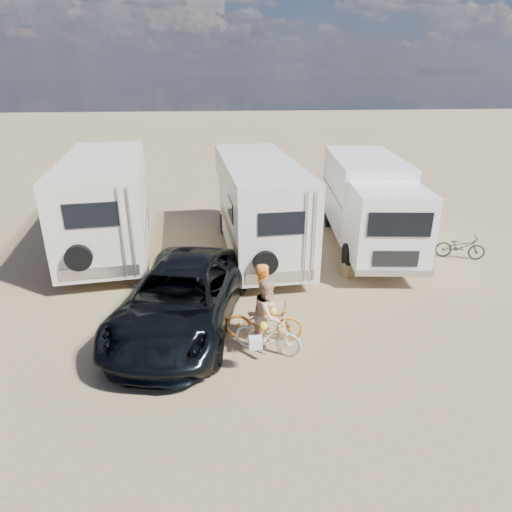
{
  "coord_description": "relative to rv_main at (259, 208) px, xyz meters",
  "views": [
    {
      "loc": [
        -1.19,
        -8.14,
        6.11
      ],
      "look_at": [
        -0.12,
        3.3,
        1.3
      ],
      "focal_mm": 30.93,
      "sensor_mm": 36.0,
      "label": 1
    }
  ],
  "objects": [
    {
      "name": "ground",
      "position": [
        -0.3,
        -6.82,
        -1.67
      ],
      "size": [
        140.0,
        140.0,
        0.0
      ],
      "primitive_type": "plane",
      "color": "#9E845E",
      "rests_on": "ground"
    },
    {
      "name": "box_truck",
      "position": [
        4.09,
        0.22,
        -0.08
      ],
      "size": [
        3.23,
        7.73,
        3.17
      ],
      "primitive_type": null,
      "rotation": [
        0.0,
        0.0,
        -0.11
      ],
      "color": "white",
      "rests_on": "ground"
    },
    {
      "name": "dark_suv",
      "position": [
        -2.47,
        -4.93,
        -0.85
      ],
      "size": [
        3.9,
        6.29,
        1.62
      ],
      "primitive_type": "imported",
      "rotation": [
        0.0,
        0.0,
        -0.22
      ],
      "color": "black",
      "rests_on": "ground"
    },
    {
      "name": "crate",
      "position": [
        2.71,
        -2.35,
        -1.48
      ],
      "size": [
        0.57,
        0.57,
        0.36
      ],
      "primitive_type": "cube",
      "rotation": [
        0.0,
        0.0,
        0.3
      ],
      "color": "olive",
      "rests_on": "ground"
    },
    {
      "name": "bike_man",
      "position": [
        -0.44,
        -5.72,
        -1.17
      ],
      "size": [
        1.99,
        0.99,
        1.0
      ],
      "primitive_type": "imported",
      "rotation": [
        0.0,
        0.0,
        1.39
      ],
      "color": "#C46F1C",
      "rests_on": "ground"
    },
    {
      "name": "rider_woman",
      "position": [
        -0.41,
        -6.3,
        -0.81
      ],
      "size": [
        0.94,
        1.03,
        1.71
      ],
      "primitive_type": "imported",
      "rotation": [
        0.0,
        0.0,
        1.14
      ],
      "color": "tan",
      "rests_on": "ground"
    },
    {
      "name": "cooler",
      "position": [
        -2.71,
        -2.94,
        -1.47
      ],
      "size": [
        0.58,
        0.49,
        0.4
      ],
      "primitive_type": "cube",
      "rotation": [
        0.0,
        0.0,
        -0.3
      ],
      "color": "#1D4E8B",
      "rests_on": "ground"
    },
    {
      "name": "rv_left",
      "position": [
        -5.4,
        0.74,
        0.02
      ],
      "size": [
        3.56,
        7.79,
        3.38
      ],
      "primitive_type": null,
      "rotation": [
        0.0,
        0.0,
        0.12
      ],
      "color": "beige",
      "rests_on": "ground"
    },
    {
      "name": "rider_man",
      "position": [
        -0.44,
        -5.72,
        -0.74
      ],
      "size": [
        0.55,
        0.74,
        1.84
      ],
      "primitive_type": "imported",
      "rotation": [
        0.0,
        0.0,
        1.39
      ],
      "color": "orange",
      "rests_on": "ground"
    },
    {
      "name": "bike_woman",
      "position": [
        -0.41,
        -6.3,
        -1.18
      ],
      "size": [
        1.68,
        1.1,
        0.98
      ],
      "primitive_type": "imported",
      "rotation": [
        0.0,
        0.0,
        1.14
      ],
      "color": "beige",
      "rests_on": "ground"
    },
    {
      "name": "bike_parked",
      "position": [
        7.01,
        -1.28,
        -1.23
      ],
      "size": [
        1.75,
        1.07,
        0.87
      ],
      "primitive_type": "imported",
      "rotation": [
        0.0,
        0.0,
        1.25
      ],
      "color": "black",
      "rests_on": "ground"
    },
    {
      "name": "rv_main",
      "position": [
        0.0,
        0.0,
        0.0
      ],
      "size": [
        2.89,
        7.49,
        3.33
      ],
      "primitive_type": null,
      "rotation": [
        0.0,
        0.0,
        0.07
      ],
      "color": "silver",
      "rests_on": "ground"
    }
  ]
}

